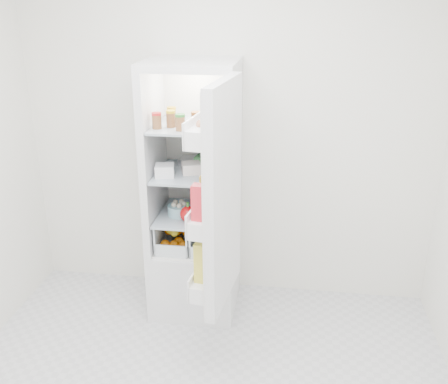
% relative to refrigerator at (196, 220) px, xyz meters
% --- Properties ---
extents(room_walls, '(3.02, 3.02, 2.61)m').
position_rel_refrigerator_xyz_m(room_walls, '(0.20, -1.25, 0.93)').
color(room_walls, silver).
rests_on(room_walls, ground).
extents(refrigerator, '(0.60, 0.60, 1.80)m').
position_rel_refrigerator_xyz_m(refrigerator, '(0.00, 0.00, 0.00)').
color(refrigerator, silver).
rests_on(refrigerator, ground).
extents(shelf_low, '(0.49, 0.53, 0.01)m').
position_rel_refrigerator_xyz_m(shelf_low, '(-0.00, -0.06, 0.07)').
color(shelf_low, '#9DACB8').
rests_on(shelf_low, refrigerator).
extents(shelf_mid, '(0.49, 0.53, 0.02)m').
position_rel_refrigerator_xyz_m(shelf_mid, '(-0.00, -0.06, 0.38)').
color(shelf_mid, '#9DACB8').
rests_on(shelf_mid, refrigerator).
extents(shelf_top, '(0.49, 0.53, 0.02)m').
position_rel_refrigerator_xyz_m(shelf_top, '(-0.00, -0.06, 0.71)').
color(shelf_top, '#9DACB8').
rests_on(shelf_top, refrigerator).
extents(crisper_left, '(0.23, 0.46, 0.22)m').
position_rel_refrigerator_xyz_m(crisper_left, '(-0.12, -0.06, -0.06)').
color(crisper_left, silver).
rests_on(crisper_left, refrigerator).
extents(crisper_right, '(0.23, 0.46, 0.22)m').
position_rel_refrigerator_xyz_m(crisper_right, '(0.12, -0.06, -0.06)').
color(crisper_right, silver).
rests_on(crisper_right, refrigerator).
extents(condiment_jars, '(0.46, 0.32, 0.08)m').
position_rel_refrigerator_xyz_m(condiment_jars, '(-0.02, -0.14, 0.76)').
color(condiment_jars, '#B21919').
rests_on(condiment_jars, shelf_top).
extents(squeeze_bottle, '(0.06, 0.06, 0.18)m').
position_rel_refrigerator_xyz_m(squeeze_bottle, '(0.21, -0.03, 0.81)').
color(squeeze_bottle, white).
rests_on(squeeze_bottle, shelf_top).
extents(tub_white, '(0.15, 0.15, 0.08)m').
position_rel_refrigerator_xyz_m(tub_white, '(-0.17, -0.17, 0.43)').
color(tub_white, white).
rests_on(tub_white, shelf_mid).
extents(tub_cream, '(0.15, 0.15, 0.07)m').
position_rel_refrigerator_xyz_m(tub_cream, '(-0.01, -0.08, 0.43)').
color(tub_cream, white).
rests_on(tub_cream, shelf_mid).
extents(tin_red, '(0.10, 0.10, 0.06)m').
position_rel_refrigerator_xyz_m(tin_red, '(0.18, -0.12, 0.42)').
color(tin_red, red).
rests_on(tin_red, shelf_mid).
extents(foil_tray, '(0.17, 0.13, 0.04)m').
position_rel_refrigerator_xyz_m(foil_tray, '(-0.05, 0.12, 0.41)').
color(foil_tray, '#B8B8BD').
rests_on(foil_tray, shelf_mid).
extents(tub_green, '(0.13, 0.17, 0.09)m').
position_rel_refrigerator_xyz_m(tub_green, '(0.06, 0.06, 0.44)').
color(tub_green, '#3A8043').
rests_on(tub_green, shelf_mid).
extents(red_cabbage, '(0.16, 0.16, 0.16)m').
position_rel_refrigerator_xyz_m(red_cabbage, '(0.11, -0.15, 0.16)').
color(red_cabbage, '#612263').
rests_on(red_cabbage, shelf_low).
extents(bell_pepper, '(0.11, 0.11, 0.11)m').
position_rel_refrigerator_xyz_m(bell_pepper, '(-0.01, -0.20, 0.14)').
color(bell_pepper, '#B60B0E').
rests_on(bell_pepper, shelf_low).
extents(mushroom_bowl, '(0.19, 0.19, 0.07)m').
position_rel_refrigerator_xyz_m(mushroom_bowl, '(-0.10, -0.10, 0.12)').
color(mushroom_bowl, '#8CC1D0').
rests_on(mushroom_bowl, shelf_low).
extents(citrus_pile, '(0.20, 0.31, 0.16)m').
position_rel_refrigerator_xyz_m(citrus_pile, '(-0.12, -0.09, -0.08)').
color(citrus_pile, orange).
rests_on(citrus_pile, refrigerator).
extents(veg_pile, '(0.16, 0.30, 0.10)m').
position_rel_refrigerator_xyz_m(veg_pile, '(0.13, -0.06, -0.10)').
color(veg_pile, '#1E4D19').
rests_on(veg_pile, refrigerator).
extents(fridge_door, '(0.24, 0.60, 1.30)m').
position_rel_refrigerator_xyz_m(fridge_door, '(0.26, -0.64, 0.43)').
color(fridge_door, silver).
rests_on(fridge_door, refrigerator).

